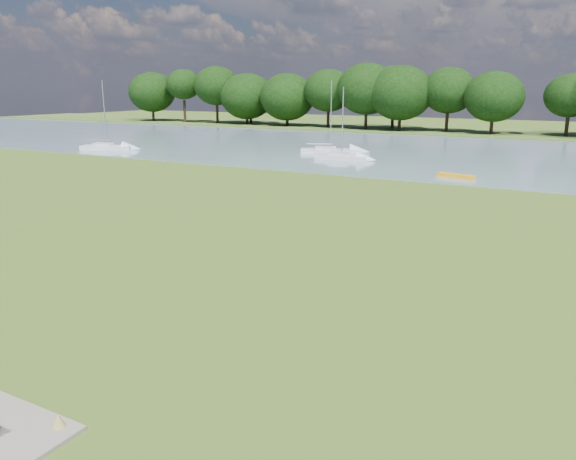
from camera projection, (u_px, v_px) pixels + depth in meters
The scene contains 8 objects.
ground at pixel (286, 261), 23.37m from camera, with size 220.00×220.00×0.00m, color brown.
river at pixel (481, 155), 58.93m from camera, with size 220.00×40.00×0.10m, color slate.
far_bank at pixel (520, 134), 84.32m from camera, with size 220.00×20.00×0.40m, color #4C6626.
kayak at pixel (456, 176), 44.05m from camera, with size 2.99×0.70×0.30m, color orange.
tree_line at pixel (530, 90), 78.76m from camera, with size 145.44×8.93×10.80m.
sailboat_0 at pixel (107, 146), 63.27m from camera, with size 6.05×3.70×7.65m.
sailboat_3 at pixel (341, 155), 55.00m from camera, with size 5.27×1.57×6.92m.
sailboat_5 at pixel (330, 149), 60.42m from camera, with size 6.51×4.25×7.53m.
Camera 1 is at (10.90, -19.47, 7.08)m, focal length 35.00 mm.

